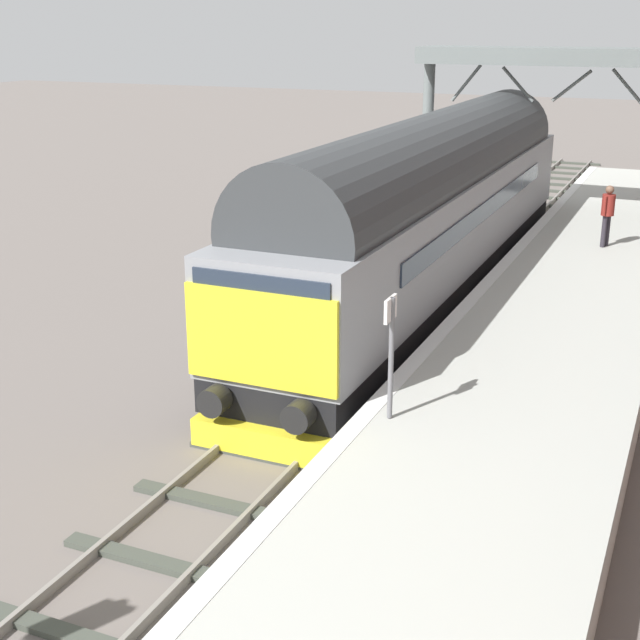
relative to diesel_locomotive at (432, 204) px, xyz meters
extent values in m
plane|color=#6A625D|center=(0.00, -4.46, -2.48)|extent=(140.00, 140.00, 0.00)
cube|color=gray|center=(-0.72, -4.46, -2.41)|extent=(0.07, 60.00, 0.15)
cube|color=gray|center=(0.72, -4.46, -2.41)|extent=(0.07, 60.00, 0.15)
cube|color=#41453D|center=(0.00, -14.19, -2.44)|extent=(2.50, 0.26, 0.09)
cube|color=#41453D|center=(0.00, -12.57, -2.44)|extent=(2.50, 0.26, 0.09)
cube|color=#41453D|center=(0.00, -10.95, -2.44)|extent=(2.50, 0.26, 0.09)
cube|color=#41453D|center=(0.00, -9.33, -2.44)|extent=(2.50, 0.26, 0.09)
cube|color=#41453D|center=(0.00, -7.70, -2.44)|extent=(2.50, 0.26, 0.09)
cube|color=#41453D|center=(0.00, -6.08, -2.44)|extent=(2.50, 0.26, 0.09)
cube|color=#41453D|center=(0.00, -4.46, -2.44)|extent=(2.50, 0.26, 0.09)
cube|color=#41453D|center=(0.00, -2.84, -2.44)|extent=(2.50, 0.26, 0.09)
cube|color=#41453D|center=(0.00, -1.22, -2.44)|extent=(2.50, 0.26, 0.09)
cube|color=#41453D|center=(0.00, 0.40, -2.44)|extent=(2.50, 0.26, 0.09)
cube|color=#41453D|center=(0.00, 2.03, -2.44)|extent=(2.50, 0.26, 0.09)
cube|color=#41453D|center=(0.00, 3.65, -2.44)|extent=(2.50, 0.26, 0.09)
cube|color=#41453D|center=(0.00, 5.27, -2.44)|extent=(2.50, 0.26, 0.09)
cube|color=#41453D|center=(0.00, 6.89, -2.44)|extent=(2.50, 0.26, 0.09)
cube|color=#41453D|center=(0.00, 8.51, -2.44)|extent=(2.50, 0.26, 0.09)
cube|color=#41453D|center=(0.00, 10.13, -2.44)|extent=(2.50, 0.26, 0.09)
cube|color=#41453D|center=(0.00, 11.76, -2.44)|extent=(2.50, 0.26, 0.09)
cube|color=#41453D|center=(0.00, 13.38, -2.44)|extent=(2.50, 0.26, 0.09)
cube|color=#41453D|center=(0.00, 15.00, -2.44)|extent=(2.50, 0.26, 0.09)
cube|color=#41453D|center=(0.00, 16.62, -2.44)|extent=(2.50, 0.26, 0.09)
cube|color=#41453D|center=(0.00, 18.24, -2.44)|extent=(2.50, 0.26, 0.09)
cube|color=#41453D|center=(0.00, 19.86, -2.44)|extent=(2.50, 0.26, 0.09)
cube|color=#41453D|center=(0.00, 21.49, -2.44)|extent=(2.50, 0.26, 0.09)
cube|color=#41453D|center=(0.00, 23.11, -2.44)|extent=(2.50, 0.26, 0.09)
cube|color=#41453D|center=(0.00, 24.73, -2.44)|extent=(2.50, 0.26, 0.09)
cube|color=#B1B4AC|center=(3.60, -4.46, -1.98)|extent=(4.00, 44.00, 1.00)
cube|color=silver|center=(1.75, -4.46, -1.48)|extent=(0.30, 44.00, 0.01)
cube|color=black|center=(0.00, 0.04, -1.66)|extent=(2.56, 18.43, 0.60)
cube|color=gray|center=(0.00, 0.04, -0.31)|extent=(2.70, 18.43, 2.10)
cylinder|color=#333638|center=(0.00, 0.04, 0.92)|extent=(2.56, 16.96, 2.57)
cube|color=yellow|center=(0.00, -9.22, -0.46)|extent=(2.65, 0.08, 1.58)
cube|color=#232D3D|center=(0.00, -9.20, 0.26)|extent=(2.38, 0.04, 0.64)
cube|color=#232D3D|center=(1.37, 0.04, -0.01)|extent=(0.04, 12.90, 0.44)
cylinder|color=black|center=(-0.75, -9.43, -1.56)|extent=(0.48, 0.35, 0.48)
cylinder|color=black|center=(0.75, -9.43, -1.56)|extent=(0.48, 0.35, 0.48)
cube|color=yellow|center=(0.00, -9.28, -2.20)|extent=(2.43, 0.36, 0.47)
cylinder|color=black|center=(0.00, -7.52, -1.96)|extent=(1.64, 1.04, 1.04)
cylinder|color=black|center=(0.00, -6.42, -1.96)|extent=(1.64, 1.04, 1.04)
cylinder|color=black|center=(0.00, -5.32, -1.96)|extent=(1.64, 1.04, 1.04)
cylinder|color=black|center=(0.00, 5.39, -1.96)|extent=(1.64, 1.04, 1.04)
cylinder|color=black|center=(0.00, 6.49, -1.96)|extent=(1.64, 1.04, 1.04)
cylinder|color=black|center=(0.00, 7.59, -1.96)|extent=(1.64, 1.04, 1.04)
cylinder|color=slate|center=(2.12, -9.08, -0.51)|extent=(0.08, 0.08, 1.92)
cube|color=white|center=(2.09, -9.08, 0.27)|extent=(0.05, 0.44, 0.36)
cube|color=black|center=(2.07, -9.08, 0.27)|extent=(0.01, 0.20, 0.24)
cylinder|color=#2D2931|center=(3.78, 3.44, -1.05)|extent=(0.13, 0.13, 0.84)
cylinder|color=#2D2931|center=(3.85, 3.63, -1.05)|extent=(0.13, 0.13, 0.84)
cylinder|color=maroon|center=(3.82, 3.53, -0.35)|extent=(0.43, 0.43, 0.56)
sphere|color=brown|center=(3.82, 3.53, 0.06)|extent=(0.22, 0.22, 0.22)
cylinder|color=maroon|center=(3.74, 3.34, -0.35)|extent=(0.09, 0.09, 0.52)
cylinder|color=maroon|center=(3.89, 3.73, -0.35)|extent=(0.09, 0.09, 0.52)
cylinder|color=slate|center=(-2.40, 7.37, 0.27)|extent=(0.36, 0.36, 5.51)
cube|color=slate|center=(2.05, 7.37, 3.28)|extent=(9.30, 2.00, 0.50)
cylinder|color=slate|center=(-1.19, 7.37, 2.43)|extent=(0.94, 0.10, 1.17)
cylinder|color=slate|center=(0.43, 7.37, 2.43)|extent=(1.05, 0.10, 1.07)
cylinder|color=slate|center=(2.05, 7.37, 2.43)|extent=(1.13, 0.10, 0.98)
cylinder|color=slate|center=(3.67, 7.37, 2.43)|extent=(1.03, 0.10, 1.09)
camera|label=1|loc=(6.10, -20.85, 4.29)|focal=49.80mm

